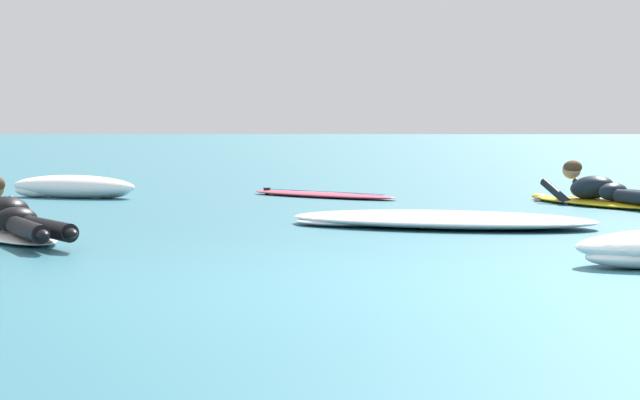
{
  "coord_description": "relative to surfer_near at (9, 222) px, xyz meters",
  "views": [
    {
      "loc": [
        -0.26,
        -6.78,
        0.96
      ],
      "look_at": [
        -0.66,
        4.44,
        0.19
      ],
      "focal_mm": 66.34,
      "sensor_mm": 36.0,
      "label": 1
    }
  ],
  "objects": [
    {
      "name": "surfer_far",
      "position": [
        5.49,
        3.77,
        0.0
      ],
      "size": [
        1.51,
        2.39,
        0.53
      ],
      "color": "yellow",
      "rests_on": "ground"
    },
    {
      "name": "whitewater_mid_left",
      "position": [
        3.58,
        1.18,
        -0.07
      ],
      "size": [
        2.96,
        1.83,
        0.13
      ],
      "color": "white",
      "rests_on": "ground"
    },
    {
      "name": "surfer_near",
      "position": [
        0.0,
        0.0,
        0.0
      ],
      "size": [
        1.69,
        2.35,
        0.55
      ],
      "color": "white",
      "rests_on": "ground"
    },
    {
      "name": "drifting_surfboard",
      "position": [
        2.35,
        5.15,
        -0.1
      ],
      "size": [
        2.05,
        1.69,
        0.16
      ],
      "color": "#E54C66",
      "rests_on": "ground"
    },
    {
      "name": "ground_plane",
      "position": [
        3.11,
        7.38,
        -0.14
      ],
      "size": [
        120.0,
        120.0,
        0.0
      ],
      "primitive_type": "plane",
      "color": "#2D6B7A"
    },
    {
      "name": "whitewater_mid_right",
      "position": [
        -0.68,
        4.91,
        -0.01
      ],
      "size": [
        1.76,
        1.01,
        0.28
      ],
      "color": "white",
      "rests_on": "ground"
    }
  ]
}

